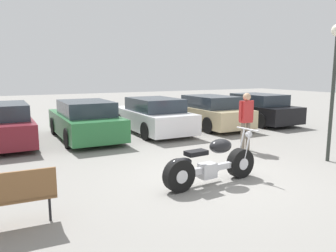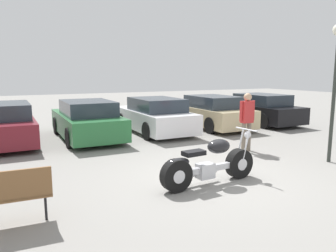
{
  "view_description": "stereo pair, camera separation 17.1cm",
  "coord_description": "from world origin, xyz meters",
  "px_view_note": "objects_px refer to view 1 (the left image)",
  "views": [
    {
      "loc": [
        -4.08,
        -5.58,
        2.25
      ],
      "look_at": [
        -0.09,
        1.97,
        0.85
      ],
      "focal_mm": 35.0,
      "sensor_mm": 36.0,
      "label": 1
    },
    {
      "loc": [
        -3.93,
        -5.66,
        2.25
      ],
      "look_at": [
        -0.09,
        1.97,
        0.85
      ],
      "focal_mm": 35.0,
      "sensor_mm": 36.0,
      "label": 2
    }
  ],
  "objects_px": {
    "parked_car_champagne": "(208,112)",
    "person_standing": "(246,117)",
    "lamp_post": "(335,65)",
    "motorcycle": "(211,164)",
    "parked_car_black": "(255,109)",
    "parked_car_white": "(152,116)",
    "parked_car_green": "(85,121)",
    "parked_car_maroon": "(1,125)"
  },
  "relations": [
    {
      "from": "parked_car_maroon",
      "to": "parked_car_white",
      "type": "relative_size",
      "value": 1.0
    },
    {
      "from": "motorcycle",
      "to": "parked_car_white",
      "type": "bearing_deg",
      "value": 76.15
    },
    {
      "from": "parked_car_champagne",
      "to": "person_standing",
      "type": "xyz_separation_m",
      "value": [
        -1.42,
        -3.97,
        0.37
      ]
    },
    {
      "from": "parked_car_white",
      "to": "parked_car_champagne",
      "type": "relative_size",
      "value": 1.0
    },
    {
      "from": "parked_car_champagne",
      "to": "parked_car_black",
      "type": "height_order",
      "value": "same"
    },
    {
      "from": "motorcycle",
      "to": "lamp_post",
      "type": "height_order",
      "value": "lamp_post"
    },
    {
      "from": "parked_car_white",
      "to": "person_standing",
      "type": "relative_size",
      "value": 2.5
    },
    {
      "from": "motorcycle",
      "to": "parked_car_champagne",
      "type": "height_order",
      "value": "parked_car_champagne"
    },
    {
      "from": "parked_car_maroon",
      "to": "person_standing",
      "type": "distance_m",
      "value": 7.54
    },
    {
      "from": "parked_car_black",
      "to": "parked_car_maroon",
      "type": "bearing_deg",
      "value": 178.24
    },
    {
      "from": "parked_car_white",
      "to": "parked_car_green",
      "type": "bearing_deg",
      "value": -179.54
    },
    {
      "from": "motorcycle",
      "to": "parked_car_maroon",
      "type": "xyz_separation_m",
      "value": [
        -3.66,
        6.15,
        0.2
      ]
    },
    {
      "from": "parked_car_champagne",
      "to": "lamp_post",
      "type": "xyz_separation_m",
      "value": [
        -0.31,
        -5.84,
        1.81
      ]
    },
    {
      "from": "motorcycle",
      "to": "lamp_post",
      "type": "relative_size",
      "value": 0.66
    },
    {
      "from": "motorcycle",
      "to": "person_standing",
      "type": "xyz_separation_m",
      "value": [
        2.57,
        1.92,
        0.57
      ]
    },
    {
      "from": "parked_car_maroon",
      "to": "lamp_post",
      "type": "distance_m",
      "value": 9.72
    },
    {
      "from": "parked_car_maroon",
      "to": "lamp_post",
      "type": "xyz_separation_m",
      "value": [
        7.34,
        -6.11,
        1.81
      ]
    },
    {
      "from": "parked_car_white",
      "to": "parked_car_maroon",
      "type": "bearing_deg",
      "value": 176.6
    },
    {
      "from": "parked_car_maroon",
      "to": "person_standing",
      "type": "relative_size",
      "value": 2.5
    },
    {
      "from": "parked_car_white",
      "to": "person_standing",
      "type": "height_order",
      "value": "person_standing"
    },
    {
      "from": "motorcycle",
      "to": "person_standing",
      "type": "distance_m",
      "value": 3.26
    },
    {
      "from": "motorcycle",
      "to": "parked_car_green",
      "type": "height_order",
      "value": "parked_car_green"
    },
    {
      "from": "motorcycle",
      "to": "parked_car_champagne",
      "type": "distance_m",
      "value": 7.12
    },
    {
      "from": "parked_car_maroon",
      "to": "motorcycle",
      "type": "bearing_deg",
      "value": -59.25
    },
    {
      "from": "parked_car_green",
      "to": "parked_car_champagne",
      "type": "distance_m",
      "value": 5.1
    },
    {
      "from": "parked_car_white",
      "to": "parked_car_black",
      "type": "height_order",
      "value": "same"
    },
    {
      "from": "parked_car_champagne",
      "to": "person_standing",
      "type": "height_order",
      "value": "person_standing"
    },
    {
      "from": "parked_car_black",
      "to": "person_standing",
      "type": "bearing_deg",
      "value": -135.44
    },
    {
      "from": "parked_car_black",
      "to": "lamp_post",
      "type": "xyz_separation_m",
      "value": [
        -2.86,
        -5.79,
        1.81
      ]
    },
    {
      "from": "lamp_post",
      "to": "motorcycle",
      "type": "bearing_deg",
      "value": -179.26
    },
    {
      "from": "parked_car_black",
      "to": "person_standing",
      "type": "height_order",
      "value": "person_standing"
    },
    {
      "from": "lamp_post",
      "to": "parked_car_white",
      "type": "bearing_deg",
      "value": 111.12
    },
    {
      "from": "parked_car_champagne",
      "to": "person_standing",
      "type": "relative_size",
      "value": 2.5
    },
    {
      "from": "parked_car_green",
      "to": "parked_car_black",
      "type": "relative_size",
      "value": 1.0
    },
    {
      "from": "parked_car_black",
      "to": "lamp_post",
      "type": "relative_size",
      "value": 1.23
    },
    {
      "from": "motorcycle",
      "to": "lamp_post",
      "type": "distance_m",
      "value": 4.2
    },
    {
      "from": "motorcycle",
      "to": "parked_car_black",
      "type": "xyz_separation_m",
      "value": [
        6.55,
        5.84,
        0.2
      ]
    },
    {
      "from": "person_standing",
      "to": "motorcycle",
      "type": "bearing_deg",
      "value": -143.16
    },
    {
      "from": "parked_car_green",
      "to": "parked_car_black",
      "type": "distance_m",
      "value": 7.65
    },
    {
      "from": "motorcycle",
      "to": "lamp_post",
      "type": "bearing_deg",
      "value": 0.74
    },
    {
      "from": "motorcycle",
      "to": "parked_car_champagne",
      "type": "bearing_deg",
      "value": 55.87
    },
    {
      "from": "parked_car_green",
      "to": "parked_car_white",
      "type": "distance_m",
      "value": 2.55
    }
  ]
}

